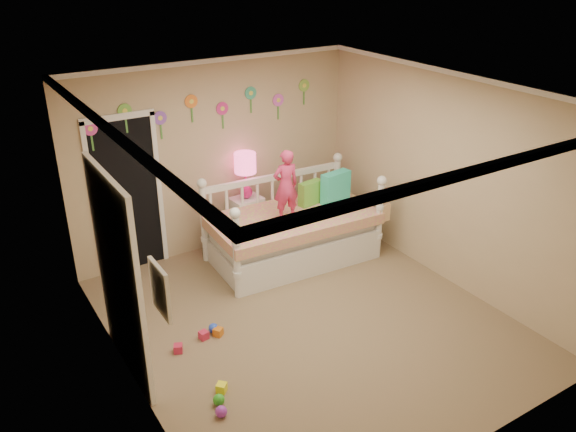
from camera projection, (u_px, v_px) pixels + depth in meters
floor at (309, 321)px, 6.65m from camera, size 4.00×4.50×0.01m
ceiling at (313, 93)px, 5.55m from camera, size 4.00×4.50×0.01m
back_wall at (216, 157)px, 7.82m from camera, size 4.00×0.01×2.60m
left_wall at (122, 269)px, 5.13m from camera, size 0.01×4.50×2.60m
right_wall at (448, 180)px, 7.06m from camera, size 0.01×4.50×2.60m
crown_molding at (313, 96)px, 5.56m from camera, size 4.00×4.50×0.06m
daybed at (292, 218)px, 7.72m from camera, size 2.26×1.30×1.19m
pillow_turquoise at (336, 187)px, 7.95m from camera, size 0.45×0.21×0.43m
pillow_lime at (310, 193)px, 7.91m from camera, size 0.36×0.18×0.33m
child at (286, 185)px, 7.34m from camera, size 0.37×0.26×0.93m
nightstand at (247, 221)px, 8.23m from camera, size 0.44×0.35×0.70m
table_lamp at (245, 169)px, 7.90m from camera, size 0.30×0.30×0.65m
closet_doorway at (127, 195)px, 7.32m from camera, size 0.90×0.04×2.07m
flower_decals at (207, 111)px, 7.50m from camera, size 3.40×0.02×0.50m
mirror_closet at (119, 277)px, 5.48m from camera, size 0.07×1.30×2.10m
wall_picture at (160, 290)px, 4.35m from camera, size 0.05×0.34×0.42m
hanging_bag at (382, 207)px, 7.73m from camera, size 0.20×0.16×0.36m
toy_scatter at (232, 362)px, 5.91m from camera, size 1.11×1.46×0.11m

